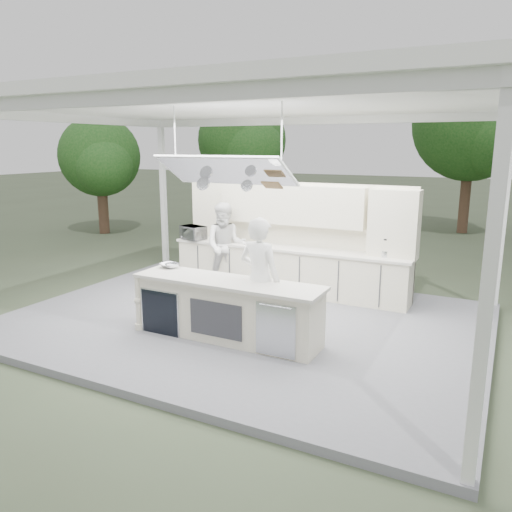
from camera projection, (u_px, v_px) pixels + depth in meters
The scene contains 12 objects.
ground at pixel (244, 325), 8.83m from camera, with size 90.00×90.00×0.00m, color #3D4932.
stage_deck at pixel (244, 322), 8.81m from camera, with size 8.00×6.00×0.12m, color slate.
tent at pixel (243, 107), 8.01m from camera, with size 8.20×6.20×3.86m.
demo_island at pixel (226, 309), 7.83m from camera, with size 3.10×0.79×0.95m.
back_counter at pixel (287, 269), 10.35m from camera, with size 5.08×0.72×0.95m.
back_wall_unit at pixel (312, 223), 10.12m from camera, with size 5.05×0.48×2.25m.
tree_cluster at pixel (379, 140), 16.67m from camera, with size 19.55×9.40×5.85m.
head_chef at pixel (260, 279), 7.74m from camera, with size 0.71×0.46×1.93m, color white.
sous_chef at pixel (226, 246), 10.52m from camera, with size 0.89×0.69×1.83m, color silver.
toaster_oven at pixel (193, 233), 11.02m from camera, with size 0.55×0.37×0.30m, color silver.
bowl_large at pixel (169, 265), 8.51m from camera, with size 0.30×0.30×0.07m, color #AFB1B6.
bowl_small at pixel (172, 266), 8.48m from camera, with size 0.25×0.25×0.08m, color silver.
Camera 1 is at (4.00, -7.33, 3.12)m, focal length 35.00 mm.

